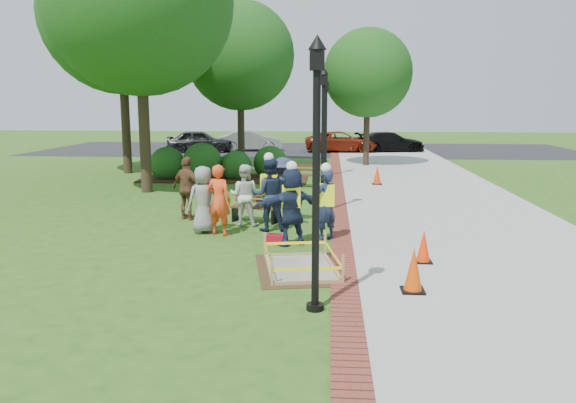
# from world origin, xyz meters

# --- Properties ---
(ground) EXTENTS (100.00, 100.00, 0.00)m
(ground) POSITION_xyz_m (0.00, 0.00, 0.00)
(ground) COLOR #285116
(ground) RESTS_ON ground
(sidewalk) EXTENTS (6.00, 60.00, 0.02)m
(sidewalk) POSITION_xyz_m (5.00, 10.00, 0.01)
(sidewalk) COLOR #9E9E99
(sidewalk) RESTS_ON ground
(brick_edging) EXTENTS (0.50, 60.00, 0.03)m
(brick_edging) POSITION_xyz_m (1.75, 10.00, 0.01)
(brick_edging) COLOR maroon
(brick_edging) RESTS_ON ground
(mulch_bed) EXTENTS (7.00, 3.00, 0.05)m
(mulch_bed) POSITION_xyz_m (-3.00, 12.00, 0.02)
(mulch_bed) COLOR #381E0F
(mulch_bed) RESTS_ON ground
(parking_lot) EXTENTS (36.00, 12.00, 0.01)m
(parking_lot) POSITION_xyz_m (0.00, 27.00, 0.00)
(parking_lot) COLOR black
(parking_lot) RESTS_ON ground
(wet_concrete_pad) EXTENTS (2.09, 2.57, 0.55)m
(wet_concrete_pad) POSITION_xyz_m (0.91, -0.85, 0.23)
(wet_concrete_pad) COLOR #47331E
(wet_concrete_pad) RESTS_ON ground
(bench_near) EXTENTS (1.40, 0.75, 0.72)m
(bench_near) POSITION_xyz_m (-0.59, 3.51, 0.23)
(bench_near) COLOR #51331B
(bench_near) RESTS_ON ground
(bench_far) EXTENTS (1.61, 0.67, 0.85)m
(bench_far) POSITION_xyz_m (0.31, 9.95, 0.27)
(bench_far) COLOR #4D291A
(bench_far) RESTS_ON ground
(cone_front) EXTENTS (0.41, 0.41, 0.80)m
(cone_front) POSITION_xyz_m (2.93, -2.05, 0.39)
(cone_front) COLOR black
(cone_front) RESTS_ON ground
(cone_back) EXTENTS (0.36, 0.36, 0.70)m
(cone_back) POSITION_xyz_m (3.40, -0.20, 0.34)
(cone_back) COLOR black
(cone_back) RESTS_ON ground
(cone_far) EXTENTS (0.39, 0.39, 0.77)m
(cone_far) POSITION_xyz_m (3.33, 10.78, 0.37)
(cone_far) COLOR black
(cone_far) RESTS_ON ground
(toolbox) EXTENTS (0.48, 0.32, 0.22)m
(toolbox) POSITION_xyz_m (0.22, 1.14, 0.11)
(toolbox) COLOR maroon
(toolbox) RESTS_ON ground
(lamp_near) EXTENTS (0.28, 0.28, 4.26)m
(lamp_near) POSITION_xyz_m (1.25, -3.00, 2.48)
(lamp_near) COLOR black
(lamp_near) RESTS_ON ground
(lamp_mid) EXTENTS (0.28, 0.28, 4.26)m
(lamp_mid) POSITION_xyz_m (1.25, 5.00, 2.48)
(lamp_mid) COLOR black
(lamp_mid) RESTS_ON ground
(lamp_far) EXTENTS (0.28, 0.28, 4.26)m
(lamp_far) POSITION_xyz_m (1.25, 13.00, 2.48)
(lamp_far) COLOR black
(lamp_far) RESTS_ON ground
(tree_left) EXTENTS (6.61, 6.61, 10.05)m
(tree_left) POSITION_xyz_m (-5.23, 8.34, 6.73)
(tree_left) COLOR #3D2D1E
(tree_left) RESTS_ON ground
(tree_back) EXTENTS (5.29, 5.29, 8.10)m
(tree_back) POSITION_xyz_m (-2.97, 16.22, 5.45)
(tree_back) COLOR #3D2D1E
(tree_back) RESTS_ON ground
(tree_right) EXTENTS (4.48, 4.48, 6.92)m
(tree_right) POSITION_xyz_m (3.31, 17.68, 4.67)
(tree_right) COLOR #3D2D1E
(tree_right) RESTS_ON ground
(tree_far) EXTENTS (7.00, 7.00, 10.57)m
(tree_far) POSITION_xyz_m (-7.88, 13.67, 7.06)
(tree_far) COLOR #3D2D1E
(tree_far) RESTS_ON ground
(shrub_a) EXTENTS (1.50, 1.50, 1.50)m
(shrub_a) POSITION_xyz_m (-5.47, 11.80, 0.00)
(shrub_a) COLOR #154212
(shrub_a) RESTS_ON ground
(shrub_b) EXTENTS (1.67, 1.67, 1.67)m
(shrub_b) POSITION_xyz_m (-3.98, 11.97, 0.00)
(shrub_b) COLOR #154212
(shrub_b) RESTS_ON ground
(shrub_c) EXTENTS (1.31, 1.31, 1.31)m
(shrub_c) POSITION_xyz_m (-2.52, 12.03, 0.00)
(shrub_c) COLOR #154212
(shrub_c) RESTS_ON ground
(shrub_d) EXTENTS (1.49, 1.49, 1.49)m
(shrub_d) POSITION_xyz_m (-1.13, 12.66, 0.00)
(shrub_d) COLOR #154212
(shrub_d) RESTS_ON ground
(shrub_e) EXTENTS (0.98, 0.98, 0.98)m
(shrub_e) POSITION_xyz_m (-3.15, 13.25, 0.00)
(shrub_e) COLOR #154212
(shrub_e) RESTS_ON ground
(casual_person_a) EXTENTS (0.65, 0.59, 1.70)m
(casual_person_a) POSITION_xyz_m (-1.70, 2.14, 0.85)
(casual_person_a) COLOR gray
(casual_person_a) RESTS_ON ground
(casual_person_b) EXTENTS (0.65, 0.54, 1.76)m
(casual_person_b) POSITION_xyz_m (-1.27, 1.93, 0.88)
(casual_person_b) COLOR #F6451D
(casual_person_b) RESTS_ON ground
(casual_person_c) EXTENTS (0.55, 0.39, 1.64)m
(casual_person_c) POSITION_xyz_m (-0.81, 3.04, 0.82)
(casual_person_c) COLOR silver
(casual_person_c) RESTS_ON ground
(casual_person_d) EXTENTS (0.67, 0.59, 1.77)m
(casual_person_d) POSITION_xyz_m (-2.50, 3.67, 0.89)
(casual_person_d) COLOR brown
(casual_person_d) RESTS_ON ground
(casual_person_e) EXTENTS (0.68, 0.64, 1.79)m
(casual_person_e) POSITION_xyz_m (0.20, 3.46, 0.90)
(casual_person_e) COLOR #2B2D4C
(casual_person_e) RESTS_ON ground
(hivis_worker_a) EXTENTS (0.69, 0.61, 1.96)m
(hivis_worker_a) POSITION_xyz_m (0.59, 1.09, 0.97)
(hivis_worker_a) COLOR #151E38
(hivis_worker_a) RESTS_ON ground
(hivis_worker_b) EXTENTS (0.64, 0.63, 1.87)m
(hivis_worker_b) POSITION_xyz_m (1.36, 1.57, 0.93)
(hivis_worker_b) COLOR #1B2947
(hivis_worker_b) RESTS_ON ground
(hivis_worker_c) EXTENTS (0.65, 0.46, 2.02)m
(hivis_worker_c) POSITION_xyz_m (-0.08, 2.49, 0.99)
(hivis_worker_c) COLOR #18283F
(hivis_worker_c) RESTS_ON ground
(parked_car_a) EXTENTS (2.77, 5.05, 1.56)m
(parked_car_a) POSITION_xyz_m (-6.99, 24.42, 0.00)
(parked_car_a) COLOR #242426
(parked_car_a) RESTS_ON ground
(parked_car_b) EXTENTS (2.74, 4.82, 1.48)m
(parked_car_b) POSITION_xyz_m (-3.84, 25.60, 0.00)
(parked_car_b) COLOR #A2A3A7
(parked_car_b) RESTS_ON ground
(parked_car_c) EXTENTS (2.21, 4.56, 1.45)m
(parked_car_c) POSITION_xyz_m (2.19, 25.32, 0.00)
(parked_car_c) COLOR maroon
(parked_car_c) RESTS_ON ground
(parked_car_d) EXTENTS (2.62, 4.59, 1.41)m
(parked_car_d) POSITION_xyz_m (5.37, 25.68, 0.00)
(parked_car_d) COLOR black
(parked_car_d) RESTS_ON ground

